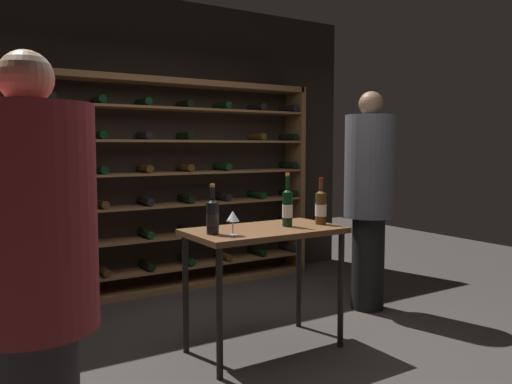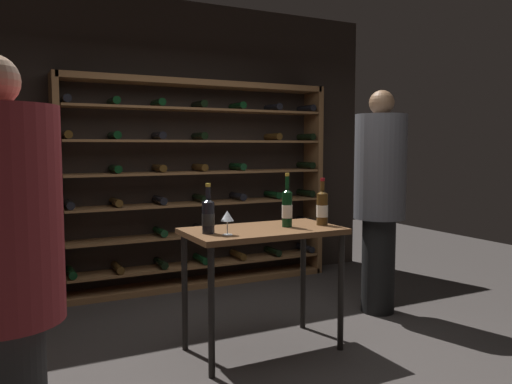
% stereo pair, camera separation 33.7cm
% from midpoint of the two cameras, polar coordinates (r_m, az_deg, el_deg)
% --- Properties ---
extents(ground_plane, '(10.34, 10.34, 0.00)m').
position_cam_midpoint_polar(ground_plane, '(3.87, -0.55, -17.38)').
color(ground_plane, '#383330').
extents(back_wall, '(4.68, 0.10, 2.99)m').
position_cam_midpoint_polar(back_wall, '(5.54, -12.45, 5.13)').
color(back_wall, black).
rests_on(back_wall, ground).
extents(wine_rack, '(2.89, 0.32, 2.15)m').
position_cam_midpoint_polar(wine_rack, '(5.44, -9.51, 0.73)').
color(wine_rack, brown).
rests_on(wine_rack, ground).
extents(tasting_table, '(1.11, 0.61, 0.89)m').
position_cam_midpoint_polar(tasting_table, '(3.71, -1.68, -5.69)').
color(tasting_table, brown).
rests_on(tasting_table, ground).
extents(person_host_in_suit, '(0.48, 0.48, 1.83)m').
position_cam_midpoint_polar(person_host_in_suit, '(2.21, -27.51, -7.91)').
color(person_host_in_suit, '#2F2F2F').
rests_on(person_host_in_suit, ground).
extents(person_guest_plum_blouse, '(0.45, 0.45, 1.96)m').
position_cam_midpoint_polar(person_guest_plum_blouse, '(4.70, 10.42, 0.17)').
color(person_guest_plum_blouse, black).
rests_on(person_guest_plum_blouse, ground).
extents(wine_bottle_red_label, '(0.09, 0.09, 0.35)m').
position_cam_midpoint_polar(wine_bottle_red_label, '(3.88, 4.72, -1.66)').
color(wine_bottle_red_label, '#4C3314').
rests_on(wine_bottle_red_label, tasting_table).
extents(wine_bottle_green_slim, '(0.08, 0.08, 0.39)m').
position_cam_midpoint_polar(wine_bottle_green_slim, '(3.76, 0.94, -1.70)').
color(wine_bottle_green_slim, black).
rests_on(wine_bottle_green_slim, tasting_table).
extents(wine_bottle_amber_reserve, '(0.09, 0.09, 0.34)m').
position_cam_midpoint_polar(wine_bottle_amber_reserve, '(3.46, -7.61, -2.68)').
color(wine_bottle_amber_reserve, black).
rests_on(wine_bottle_amber_reserve, tasting_table).
extents(wine_glass_stemmed_left, '(0.09, 0.09, 0.16)m').
position_cam_midpoint_polar(wine_glass_stemmed_left, '(3.39, -5.43, -2.80)').
color(wine_glass_stemmed_left, silver).
rests_on(wine_glass_stemmed_left, tasting_table).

